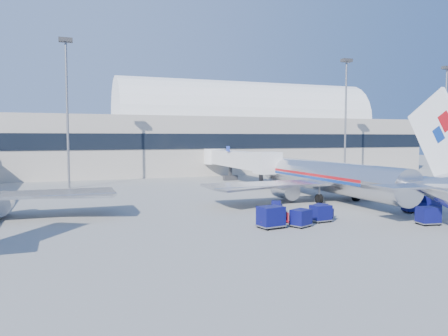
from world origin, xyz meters
name	(u,v)px	position (x,y,z in m)	size (l,w,h in m)	color
ground	(276,212)	(0.00, 0.00, 0.00)	(260.00, 260.00, 0.00)	gray
terminal	(98,139)	(-13.60, 55.96, 7.52)	(170.00, 28.15, 21.00)	#B2AA9E
airliner_main	(333,177)	(10.00, 4.51, 2.93)	(32.00, 37.26, 12.07)	silver
jetbridge_near	(235,159)	(7.60, 30.81, 3.93)	(4.40, 27.50, 6.25)	silver
mast_west	(67,91)	(-20.00, 30.00, 14.79)	(2.00, 1.20, 22.60)	slate
mast_east	(346,100)	(30.00, 30.00, 14.79)	(2.00, 1.20, 22.60)	slate
mast_far_east	(446,104)	(55.00, 30.00, 14.79)	(2.00, 1.20, 22.60)	slate
barrier_near	(400,197)	(18.00, 2.00, 0.45)	(3.00, 0.55, 0.90)	#9E9E96
barrier_mid	(421,196)	(21.30, 2.00, 0.45)	(3.00, 0.55, 0.90)	#9E9E96
barrier_far	(441,195)	(24.60, 2.00, 0.45)	(3.00, 0.55, 0.90)	#9E9E96
tug_lead	(323,212)	(2.04, -5.49, 0.71)	(2.66, 2.36, 1.57)	#090B48
tug_right	(415,205)	(13.25, -5.32, 0.77)	(2.79, 1.77, 1.69)	#090B48
tug_left	(276,208)	(-0.56, -1.07, 0.63)	(2.01, 2.35, 1.37)	#090B48
cart_train_a	(321,213)	(1.26, -6.34, 0.84)	(1.91, 1.54, 1.56)	#090B48
cart_train_b	(301,218)	(-1.59, -7.69, 0.82)	(2.14, 1.94, 1.53)	#090B48
cart_train_c	(271,217)	(-4.28, -7.26, 1.01)	(2.39, 1.97, 1.89)	#090B48
cart_solo_near	(428,215)	(9.47, -10.79, 0.86)	(2.01, 1.64, 1.62)	#090B48
cart_solo_far	(430,202)	(14.97, -5.56, 1.00)	(2.40, 2.02, 1.87)	#090B48
cart_open_red	(272,222)	(-3.90, -6.80, 0.47)	(2.71, 2.11, 0.66)	slate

